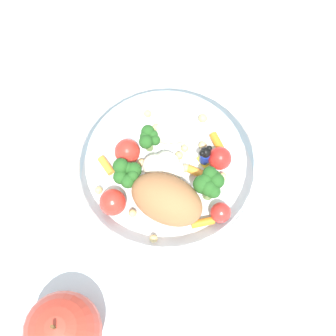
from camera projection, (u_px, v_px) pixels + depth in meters
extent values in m
plane|color=silver|center=(172.00, 180.00, 0.61)|extent=(2.40, 2.40, 0.00)
cylinder|color=white|center=(168.00, 175.00, 0.61)|extent=(0.22, 0.22, 0.01)
torus|color=white|center=(168.00, 162.00, 0.57)|extent=(0.23, 0.23, 0.01)
ellipsoid|color=#9E663D|center=(167.00, 199.00, 0.56)|extent=(0.10, 0.07, 0.06)
cylinder|color=#8EB766|center=(149.00, 145.00, 0.61)|extent=(0.01, 0.01, 0.02)
sphere|color=#23561E|center=(155.00, 140.00, 0.59)|extent=(0.01, 0.01, 0.01)
sphere|color=#23561E|center=(153.00, 135.00, 0.59)|extent=(0.01, 0.01, 0.01)
sphere|color=#23561E|center=(148.00, 132.00, 0.60)|extent=(0.02, 0.02, 0.02)
sphere|color=#23561E|center=(145.00, 137.00, 0.59)|extent=(0.01, 0.01, 0.01)
sphere|color=#23561E|center=(146.00, 142.00, 0.59)|extent=(0.02, 0.02, 0.02)
cylinder|color=#7FAD5B|center=(208.00, 192.00, 0.58)|extent=(0.01, 0.01, 0.03)
sphere|color=#23561E|center=(216.00, 188.00, 0.55)|extent=(0.02, 0.02, 0.02)
sphere|color=#23561E|center=(216.00, 181.00, 0.56)|extent=(0.02, 0.02, 0.02)
sphere|color=#23561E|center=(214.00, 177.00, 0.56)|extent=(0.02, 0.02, 0.02)
sphere|color=#23561E|center=(210.00, 174.00, 0.56)|extent=(0.02, 0.02, 0.02)
sphere|color=#23561E|center=(206.00, 180.00, 0.56)|extent=(0.02, 0.02, 0.02)
sphere|color=#23561E|center=(202.00, 184.00, 0.56)|extent=(0.02, 0.02, 0.02)
sphere|color=#23561E|center=(207.00, 190.00, 0.55)|extent=(0.02, 0.02, 0.02)
sphere|color=#23561E|center=(212.00, 191.00, 0.56)|extent=(0.02, 0.02, 0.02)
cylinder|color=#7FAD5B|center=(129.00, 179.00, 0.59)|extent=(0.01, 0.01, 0.02)
sphere|color=#23561E|center=(133.00, 176.00, 0.57)|extent=(0.01, 0.01, 0.01)
sphere|color=#23561E|center=(134.00, 170.00, 0.57)|extent=(0.02, 0.02, 0.02)
sphere|color=#23561E|center=(128.00, 168.00, 0.57)|extent=(0.01, 0.01, 0.01)
sphere|color=#23561E|center=(121.00, 166.00, 0.57)|extent=(0.02, 0.02, 0.02)
sphere|color=#23561E|center=(120.00, 177.00, 0.57)|extent=(0.02, 0.02, 0.02)
sphere|color=#23561E|center=(128.00, 181.00, 0.57)|extent=(0.02, 0.02, 0.02)
sphere|color=silver|center=(179.00, 132.00, 0.61)|extent=(0.03, 0.03, 0.03)
sphere|color=silver|center=(178.00, 130.00, 0.62)|extent=(0.03, 0.03, 0.03)
sphere|color=silver|center=(176.00, 125.00, 0.62)|extent=(0.03, 0.03, 0.03)
sphere|color=silver|center=(173.00, 127.00, 0.61)|extent=(0.03, 0.03, 0.03)
sphere|color=silver|center=(165.00, 129.00, 0.62)|extent=(0.02, 0.02, 0.02)
sphere|color=silver|center=(165.00, 134.00, 0.61)|extent=(0.03, 0.03, 0.03)
sphere|color=silver|center=(174.00, 132.00, 0.62)|extent=(0.03, 0.03, 0.03)
sphere|color=silver|center=(175.00, 170.00, 0.59)|extent=(0.03, 0.03, 0.03)
sphere|color=silver|center=(166.00, 164.00, 0.59)|extent=(0.03, 0.03, 0.03)
sphere|color=silver|center=(166.00, 165.00, 0.60)|extent=(0.03, 0.03, 0.03)
sphere|color=silver|center=(154.00, 166.00, 0.59)|extent=(0.03, 0.03, 0.03)
sphere|color=silver|center=(166.00, 166.00, 0.59)|extent=(0.03, 0.03, 0.03)
cube|color=yellow|center=(204.00, 161.00, 0.61)|extent=(0.02, 0.02, 0.00)
cylinder|color=#1933B2|center=(205.00, 157.00, 0.60)|extent=(0.02, 0.02, 0.02)
sphere|color=black|center=(205.00, 152.00, 0.59)|extent=(0.01, 0.01, 0.01)
sphere|color=black|center=(202.00, 153.00, 0.58)|extent=(0.01, 0.01, 0.01)
sphere|color=black|center=(209.00, 148.00, 0.59)|extent=(0.01, 0.01, 0.01)
cylinder|color=orange|center=(203.00, 222.00, 0.58)|extent=(0.03, 0.03, 0.01)
cylinder|color=orange|center=(106.00, 165.00, 0.61)|extent=(0.03, 0.02, 0.01)
cylinder|color=orange|center=(218.00, 144.00, 0.62)|extent=(0.03, 0.02, 0.01)
cylinder|color=orange|center=(198.00, 172.00, 0.60)|extent=(0.03, 0.02, 0.01)
sphere|color=red|center=(221.00, 213.00, 0.57)|extent=(0.03, 0.03, 0.03)
sphere|color=red|center=(113.00, 202.00, 0.57)|extent=(0.03, 0.03, 0.03)
sphere|color=red|center=(220.00, 158.00, 0.60)|extent=(0.03, 0.03, 0.03)
sphere|color=red|center=(127.00, 152.00, 0.60)|extent=(0.03, 0.03, 0.03)
sphere|color=tan|center=(133.00, 213.00, 0.58)|extent=(0.01, 0.01, 0.01)
sphere|color=tan|center=(179.00, 155.00, 0.61)|extent=(0.01, 0.01, 0.01)
sphere|color=#D1B775|center=(185.00, 168.00, 0.60)|extent=(0.01, 0.01, 0.01)
sphere|color=tan|center=(148.00, 114.00, 0.64)|extent=(0.01, 0.01, 0.01)
sphere|color=tan|center=(203.00, 118.00, 0.63)|extent=(0.01, 0.01, 0.01)
sphere|color=tan|center=(154.00, 239.00, 0.57)|extent=(0.01, 0.01, 0.01)
sphere|color=tan|center=(156.00, 127.00, 0.63)|extent=(0.01, 0.01, 0.01)
sphere|color=#D1B775|center=(141.00, 163.00, 0.61)|extent=(0.01, 0.01, 0.01)
sphere|color=#D1B775|center=(223.00, 176.00, 0.60)|extent=(0.01, 0.01, 0.01)
sphere|color=#D1B775|center=(203.00, 145.00, 0.62)|extent=(0.01, 0.01, 0.01)
sphere|color=tan|center=(215.00, 176.00, 0.60)|extent=(0.01, 0.01, 0.01)
sphere|color=tan|center=(99.00, 190.00, 0.59)|extent=(0.01, 0.01, 0.01)
sphere|color=#D1B775|center=(185.00, 148.00, 0.62)|extent=(0.01, 0.01, 0.01)
sphere|color=#BC3828|center=(63.00, 331.00, 0.50)|extent=(0.08, 0.08, 0.08)
cylinder|color=brown|center=(53.00, 327.00, 0.46)|extent=(0.00, 0.00, 0.01)
cube|color=white|center=(230.00, 32.00, 0.70)|extent=(0.17, 0.18, 0.01)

